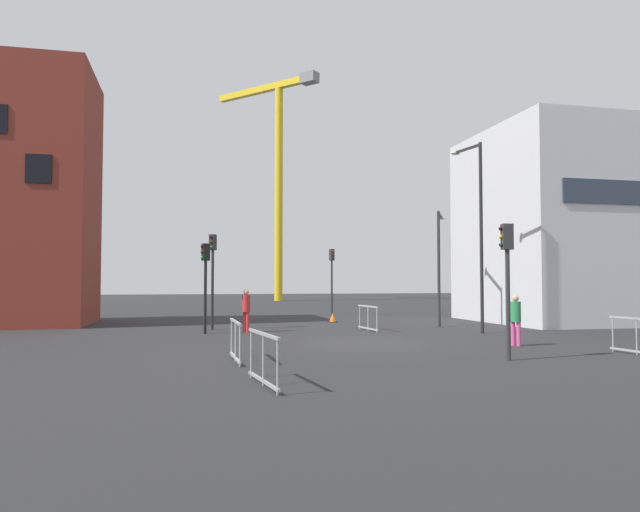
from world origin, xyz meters
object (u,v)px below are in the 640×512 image
streetlamp_short (439,255)px  pedestrian_waiting (516,316)px  traffic_light_verge (332,271)px  traffic_cone_orange (333,318)px  pedestrian_walking (246,307)px  traffic_light_near (205,273)px  streetlamp_tall (478,221)px  traffic_light_corner (507,268)px  construction_crane (278,160)px  traffic_light_far (213,266)px

streetlamp_short → pedestrian_waiting: streetlamp_short is taller
traffic_light_verge → traffic_cone_orange: size_ratio=8.49×
streetlamp_short → pedestrian_waiting: size_ratio=3.25×
streetlamp_short → pedestrian_walking: (-9.26, -1.29, -2.33)m
pedestrian_walking → pedestrian_waiting: bearing=-40.8°
streetlamp_short → traffic_cone_orange: 6.60m
traffic_light_near → streetlamp_tall: bearing=-10.2°
traffic_light_corner → pedestrian_walking: (-6.04, 10.19, -1.44)m
streetlamp_tall → pedestrian_walking: bearing=166.5°
construction_crane → pedestrian_walking: size_ratio=13.57×
traffic_light_far → traffic_light_verge: bearing=49.0°
construction_crane → traffic_cone_orange: size_ratio=50.35×
streetlamp_tall → streetlamp_short: bearing=92.0°
traffic_light_corner → pedestrian_waiting: bearing=55.8°
construction_crane → streetlamp_tall: bearing=-87.0°
construction_crane → streetlamp_tall: size_ratio=3.09×
construction_crane → traffic_light_near: bearing=-102.7°
construction_crane → traffic_cone_orange: bearing=-93.7°
traffic_light_far → traffic_light_near: traffic_light_far is taller
traffic_light_far → pedestrian_walking: size_ratio=2.34×
streetlamp_tall → traffic_light_near: size_ratio=2.16×
traffic_light_near → pedestrian_waiting: 12.07m
traffic_light_corner → traffic_cone_orange: (-1.03, 15.43, -2.27)m
pedestrian_waiting → traffic_light_verge: bearing=96.2°
traffic_light_corner → traffic_light_verge: traffic_light_verge is taller
traffic_light_far → traffic_light_near: (-0.37, -2.04, -0.33)m
traffic_cone_orange → traffic_light_corner: bearing=-86.2°
streetlamp_short → traffic_light_corner: bearing=-105.6°
traffic_light_near → traffic_cone_orange: 8.96m
streetlamp_tall → traffic_light_near: streetlamp_tall is taller
traffic_light_verge → traffic_cone_orange: 5.99m
construction_crane → streetlamp_short: construction_crane is taller
traffic_light_far → construction_crane: bearing=77.1°
streetlamp_short → traffic_light_verge: bearing=107.9°
streetlamp_short → pedestrian_waiting: 8.75m
traffic_light_verge → streetlamp_short: bearing=-72.1°
traffic_light_far → traffic_light_near: size_ratio=1.15×
traffic_light_far → traffic_light_near: bearing=-100.3°
traffic_light_far → traffic_light_verge: size_ratio=1.02×
traffic_light_near → traffic_cone_orange: (6.70, 5.50, -2.26)m
traffic_light_verge → traffic_light_near: bearing=-126.5°
streetlamp_short → traffic_light_verge: (-2.98, 9.23, -0.62)m
traffic_light_near → pedestrian_walking: (1.69, 0.26, -1.43)m
traffic_light_far → pedestrian_walking: traffic_light_far is taller
traffic_light_near → pedestrian_waiting: (9.86, -6.80, -1.51)m
traffic_light_verge → traffic_cone_orange: traffic_light_verge is taller
construction_crane → streetlamp_tall: (2.20, -41.27, -10.89)m
traffic_light_verge → traffic_cone_orange: bearing=-103.5°
construction_crane → traffic_light_verge: construction_crane is taller
construction_crane → pedestrian_waiting: 48.32m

